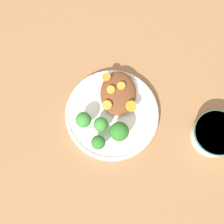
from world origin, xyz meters
name	(u,v)px	position (x,y,z in m)	size (l,w,h in m)	color
ground_plane	(112,115)	(0.00, 0.00, 0.00)	(4.00, 4.00, 0.00)	#8C603D
plate	(112,114)	(0.00, 0.00, 0.01)	(0.23, 0.23, 0.02)	white
dip_bowl	(215,134)	(-0.04, -0.25, 0.03)	(0.11, 0.11, 0.05)	white
stew_mound	(118,93)	(0.05, -0.01, 0.03)	(0.12, 0.09, 0.03)	brown
broccoli_floret_0	(119,132)	(-0.05, -0.02, 0.05)	(0.05, 0.05, 0.06)	#759E51
broccoli_floret_1	(84,120)	(-0.03, 0.07, 0.05)	(0.04, 0.04, 0.05)	#7FA85B
broccoli_floret_2	(98,143)	(-0.08, 0.03, 0.04)	(0.03, 0.03, 0.05)	#759E51
broccoli_floret_3	(101,125)	(-0.04, 0.02, 0.04)	(0.04, 0.04, 0.05)	#759E51
carrot_slice_0	(111,90)	(0.05, 0.01, 0.05)	(0.02, 0.02, 0.01)	orange
carrot_slice_1	(131,106)	(0.01, -0.05, 0.05)	(0.03, 0.03, 0.01)	orange
carrot_slice_2	(107,105)	(0.01, 0.01, 0.05)	(0.02, 0.02, 0.01)	orange
carrot_slice_3	(106,77)	(0.08, 0.02, 0.05)	(0.02, 0.02, 0.01)	orange
carrot_slice_4	(121,86)	(0.06, -0.02, 0.05)	(0.02, 0.02, 0.00)	orange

